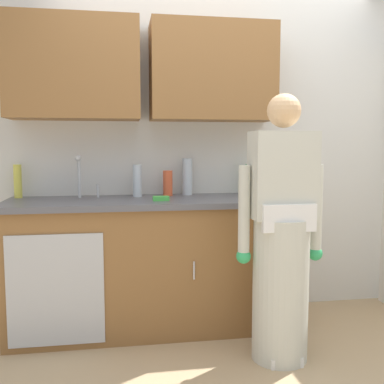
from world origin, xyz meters
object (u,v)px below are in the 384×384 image
bottle_dish_liquid (168,183)px  bottle_soap (18,181)px  bottle_cleaner_spray (187,177)px  cup_by_sink (254,190)px  bottle_water_tall (250,179)px  sponge (161,198)px  sink (84,202)px  bottle_water_short (137,181)px  person_at_sink (281,249)px

bottle_dish_liquid → bottle_soap: size_ratio=0.79×
bottle_cleaner_spray → cup_by_sink: bearing=-28.7°
bottle_water_tall → sponge: bearing=-157.0°
cup_by_sink → bottle_cleaner_spray: bearing=151.3°
sink → cup_by_sink: size_ratio=4.71×
bottle_water_short → sponge: bottle_water_short is taller
bottle_water_short → cup_by_sink: (0.83, -0.19, -0.07)m
bottle_water_tall → sponge: bottle_water_tall is taller
bottle_water_short → bottle_soap: bottle_soap is taller
bottle_water_tall → sponge: 0.79m
person_at_sink → bottle_cleaner_spray: 1.02m
bottle_dish_liquid → bottle_soap: (-1.08, 0.03, 0.03)m
bottle_dish_liquid → bottle_water_short: (-0.23, -0.03, 0.02)m
sink → bottle_cleaner_spray: (0.76, 0.21, 0.15)m
sponge → bottle_soap: bearing=162.0°
bottle_dish_liquid → bottle_cleaner_spray: size_ratio=0.68×
bottle_soap → cup_by_sink: 1.71m
bottle_soap → cup_by_sink: bearing=-8.4°
bottle_dish_liquid → cup_by_sink: (0.60, -0.21, -0.04)m
sink → bottle_water_tall: 1.27m
bottle_water_short → cup_by_sink: bearing=-12.8°
sink → bottle_water_short: 0.43m
bottle_dish_liquid → bottle_cleaner_spray: (0.15, 0.03, 0.04)m
bottle_dish_liquid → bottle_water_tall: bottle_water_tall is taller
bottle_water_short → sponge: bearing=-60.7°
sponge → bottle_water_short: bearing=119.3°
bottle_water_short → bottle_water_tall: (0.87, 0.04, -0.00)m
bottle_cleaner_spray → person_at_sink: bearing=-61.4°
bottle_cleaner_spray → cup_by_sink: (0.45, -0.25, -0.09)m
bottle_water_tall → cup_by_sink: size_ratio=2.20×
bottle_water_short → sponge: (0.15, -0.27, -0.10)m
person_at_sink → bottle_water_tall: (0.04, 0.81, 0.36)m
cup_by_sink → sponge: bearing=-173.5°
cup_by_sink → sponge: cup_by_sink is taller
sink → person_at_sink: bearing=-27.0°
bottle_dish_liquid → bottle_soap: bottle_soap is taller
sink → bottle_water_tall: size_ratio=2.14×
person_at_sink → bottle_water_short: size_ratio=6.83×
person_at_sink → bottle_water_short: 1.19m
bottle_soap → bottle_cleaner_spray: bearing=-0.1°
cup_by_sink → sponge: size_ratio=0.97×
bottle_cleaner_spray → bottle_dish_liquid: bearing=-168.1°
bottle_cleaner_spray → bottle_water_tall: bearing=-2.0°
person_at_sink → bottle_cleaner_spray: size_ratio=5.80×
bottle_soap → bottle_cleaner_spray: 1.24m
sink → bottle_water_tall: bearing=8.7°
cup_by_sink → bottle_dish_liquid: bearing=160.5°
bottle_water_short → bottle_soap: 0.86m
sink → person_at_sink: person_at_sink is taller
bottle_soap → bottle_dish_liquid: bearing=-1.8°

